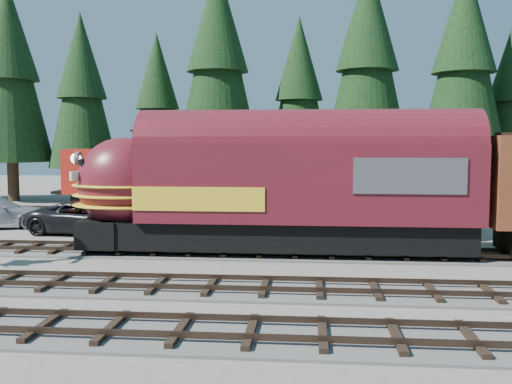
# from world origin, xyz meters

# --- Properties ---
(ground) EXTENTS (120.00, 120.00, 0.00)m
(ground) POSITION_xyz_m (0.00, 0.00, 0.00)
(ground) COLOR #6B665B
(ground) RESTS_ON ground
(track_spur) EXTENTS (32.00, 3.20, 0.33)m
(track_spur) POSITION_xyz_m (-10.00, 18.00, 0.06)
(track_spur) COLOR #4C4947
(track_spur) RESTS_ON ground
(depot) EXTENTS (12.80, 7.00, 5.30)m
(depot) POSITION_xyz_m (-0.00, 10.50, 2.96)
(depot) COLOR gold
(depot) RESTS_ON ground
(conifer_backdrop) EXTENTS (80.95, 20.71, 17.04)m
(conifer_backdrop) POSITION_xyz_m (7.41, 25.04, 10.37)
(conifer_backdrop) COLOR black
(conifer_backdrop) RESTS_ON ground
(locomotive) EXTENTS (17.53, 3.48, 4.77)m
(locomotive) POSITION_xyz_m (-2.91, 4.00, 2.75)
(locomotive) COLOR black
(locomotive) RESTS_ON ground
(caboose) EXTENTS (10.16, 2.95, 5.28)m
(caboose) POSITION_xyz_m (-12.48, 18.00, 2.62)
(caboose) COLOR black
(caboose) RESTS_ON ground
(pickup_truck_a) EXTENTS (6.65, 3.75, 1.75)m
(pickup_truck_a) POSITION_xyz_m (-12.66, 8.77, 0.88)
(pickup_truck_a) COLOR black
(pickup_truck_a) RESTS_ON ground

